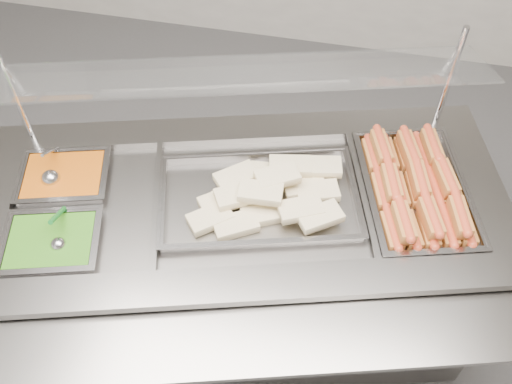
% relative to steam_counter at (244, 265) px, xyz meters
% --- Properties ---
extents(steam_counter, '(1.97, 1.27, 0.87)m').
position_rel_steam_counter_xyz_m(steam_counter, '(0.00, 0.00, 0.00)').
color(steam_counter, slate).
rests_on(steam_counter, ground).
extents(tray_rail, '(1.74, 0.80, 0.05)m').
position_rel_steam_counter_xyz_m(tray_rail, '(0.14, -0.48, 0.39)').
color(tray_rail, gray).
rests_on(tray_rail, steam_counter).
extents(sneeze_guard, '(1.61, 0.71, 0.43)m').
position_rel_steam_counter_xyz_m(sneeze_guard, '(-0.06, 0.20, 0.79)').
color(sneeze_guard, silver).
rests_on(sneeze_guard, steam_counter).
extents(pan_hotdogs, '(0.46, 0.60, 0.10)m').
position_rel_steam_counter_xyz_m(pan_hotdogs, '(0.58, 0.17, 0.40)').
color(pan_hotdogs, gray).
rests_on(pan_hotdogs, steam_counter).
extents(pan_wraps, '(0.74, 0.55, 0.07)m').
position_rel_steam_counter_xyz_m(pan_wraps, '(0.06, 0.02, 0.41)').
color(pan_wraps, gray).
rests_on(pan_wraps, steam_counter).
extents(pan_beans, '(0.34, 0.30, 0.10)m').
position_rel_steam_counter_xyz_m(pan_beans, '(-0.64, -0.04, 0.40)').
color(pan_beans, gray).
rests_on(pan_beans, steam_counter).
extents(pan_peas, '(0.34, 0.30, 0.10)m').
position_rel_steam_counter_xyz_m(pan_peas, '(-0.56, -0.31, 0.40)').
color(pan_peas, gray).
rests_on(pan_peas, steam_counter).
extents(hotdogs_in_buns, '(0.41, 0.54, 0.11)m').
position_rel_steam_counter_xyz_m(hotdogs_in_buns, '(0.58, 0.16, 0.45)').
color(hotdogs_in_buns, '#A95D23').
rests_on(hotdogs_in_buns, pan_hotdogs).
extents(tortilla_wraps, '(0.52, 0.42, 0.10)m').
position_rel_steam_counter_xyz_m(tortilla_wraps, '(0.09, 0.02, 0.45)').
color(tortilla_wraps, '#CDB689').
rests_on(tortilla_wraps, pan_wraps).
extents(ladle, '(0.08, 0.18, 0.15)m').
position_rel_steam_counter_xyz_m(ladle, '(-0.67, -0.06, 0.44)').
color(ladle, '#B2B2B7').
rests_on(ladle, pan_beans).
extents(serving_spoon, '(0.07, 0.17, 0.14)m').
position_rel_steam_counter_xyz_m(serving_spoon, '(-0.53, -0.30, 0.45)').
color(serving_spoon, '#B2B2B7').
rests_on(serving_spoon, pan_peas).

